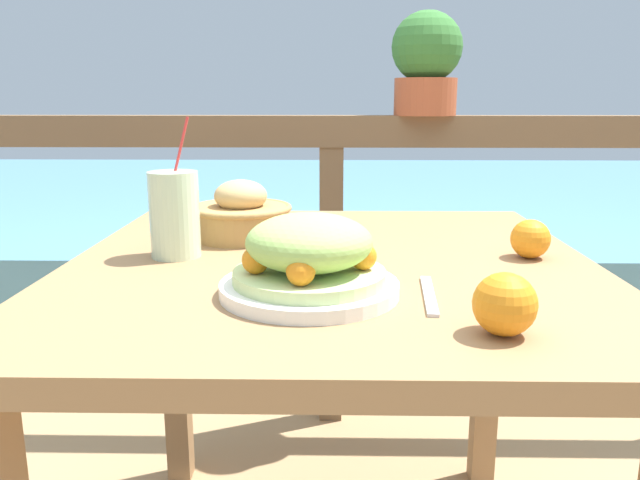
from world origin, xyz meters
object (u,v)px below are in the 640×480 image
object	(u,v)px
drink_glass	(175,214)
potted_plant	(427,62)
bread_basket	(242,215)
salad_plate	(310,261)

from	to	relation	value
drink_glass	potted_plant	world-z (taller)	potted_plant
bread_basket	potted_plant	bearing A→B (deg)	52.29
drink_glass	salad_plate	bearing A→B (deg)	-41.55
salad_plate	potted_plant	bearing A→B (deg)	72.73
drink_glass	potted_plant	bearing A→B (deg)	53.44
salad_plate	drink_glass	distance (m)	0.34
drink_glass	bread_basket	size ratio (longest dim) A/B	1.20
drink_glass	potted_plant	distance (m)	0.98
bread_basket	potted_plant	distance (m)	0.82
salad_plate	bread_basket	bearing A→B (deg)	112.07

